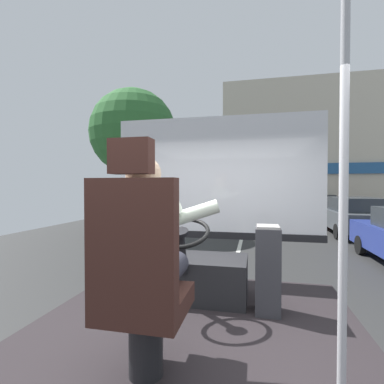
{
  "coord_description": "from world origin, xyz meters",
  "views": [
    {
      "loc": [
        0.46,
        -1.8,
        1.9
      ],
      "look_at": [
        -0.32,
        1.73,
        1.82
      ],
      "focal_mm": 26.52,
      "sensor_mm": 36.0,
      "label": 1
    }
  ],
  "objects_px": {
    "fare_box": "(268,269)",
    "parked_car_red": "(316,206)",
    "steering_console": "(191,275)",
    "parked_car_white": "(307,202)",
    "parked_car_charcoal": "(353,215)",
    "driver_seat": "(140,281)",
    "handrail_pole": "(344,185)",
    "bus_driver": "(147,242)"
  },
  "relations": [
    {
      "from": "driver_seat",
      "to": "steering_console",
      "type": "bearing_deg",
      "value": 90.0
    },
    {
      "from": "handrail_pole",
      "to": "parked_car_charcoal",
      "type": "bearing_deg",
      "value": 72.58
    },
    {
      "from": "driver_seat",
      "to": "handrail_pole",
      "type": "xyz_separation_m",
      "value": [
        1.06,
        0.11,
        0.53
      ]
    },
    {
      "from": "bus_driver",
      "to": "parked_car_charcoal",
      "type": "distance_m",
      "value": 11.49
    },
    {
      "from": "bus_driver",
      "to": "fare_box",
      "type": "bearing_deg",
      "value": 53.12
    },
    {
      "from": "handrail_pole",
      "to": "fare_box",
      "type": "bearing_deg",
      "value": 108.45
    },
    {
      "from": "parked_car_charcoal",
      "to": "parked_car_white",
      "type": "distance_m",
      "value": 11.91
    },
    {
      "from": "driver_seat",
      "to": "bus_driver",
      "type": "distance_m",
      "value": 0.22
    },
    {
      "from": "steering_console",
      "to": "parked_car_white",
      "type": "xyz_separation_m",
      "value": [
        4.67,
        21.33,
        -0.38
      ]
    },
    {
      "from": "driver_seat",
      "to": "parked_car_charcoal",
      "type": "relative_size",
      "value": 0.33
    },
    {
      "from": "handrail_pole",
      "to": "parked_car_red",
      "type": "height_order",
      "value": "handrail_pole"
    },
    {
      "from": "bus_driver",
      "to": "parked_car_charcoal",
      "type": "relative_size",
      "value": 0.2
    },
    {
      "from": "handrail_pole",
      "to": "parked_car_charcoal",
      "type": "xyz_separation_m",
      "value": [
        3.32,
        10.59,
        -1.15
      ]
    },
    {
      "from": "driver_seat",
      "to": "parked_car_charcoal",
      "type": "distance_m",
      "value": 11.58
    },
    {
      "from": "steering_console",
      "to": "parked_car_charcoal",
      "type": "height_order",
      "value": "steering_console"
    },
    {
      "from": "driver_seat",
      "to": "bus_driver",
      "type": "height_order",
      "value": "driver_seat"
    },
    {
      "from": "fare_box",
      "to": "parked_car_white",
      "type": "distance_m",
      "value": 21.89
    },
    {
      "from": "driver_seat",
      "to": "parked_car_charcoal",
      "type": "bearing_deg",
      "value": 67.74
    },
    {
      "from": "parked_car_charcoal",
      "to": "parked_car_red",
      "type": "bearing_deg",
      "value": 91.54
    },
    {
      "from": "parked_car_charcoal",
      "to": "parked_car_white",
      "type": "bearing_deg",
      "value": 88.59
    },
    {
      "from": "driver_seat",
      "to": "handrail_pole",
      "type": "relative_size",
      "value": 0.61
    },
    {
      "from": "bus_driver",
      "to": "parked_car_white",
      "type": "bearing_deg",
      "value": 78.27
    },
    {
      "from": "parked_car_white",
      "to": "steering_console",
      "type": "bearing_deg",
      "value": -102.35
    },
    {
      "from": "fare_box",
      "to": "parked_car_charcoal",
      "type": "bearing_deg",
      "value": 69.22
    },
    {
      "from": "driver_seat",
      "to": "parked_car_white",
      "type": "height_order",
      "value": "driver_seat"
    },
    {
      "from": "steering_console",
      "to": "handrail_pole",
      "type": "height_order",
      "value": "handrail_pole"
    },
    {
      "from": "fare_box",
      "to": "parked_car_red",
      "type": "height_order",
      "value": "fare_box"
    },
    {
      "from": "bus_driver",
      "to": "driver_seat",
      "type": "bearing_deg",
      "value": -90.0
    },
    {
      "from": "fare_box",
      "to": "parked_car_white",
      "type": "bearing_deg",
      "value": 79.62
    },
    {
      "from": "parked_car_charcoal",
      "to": "fare_box",
      "type": "bearing_deg",
      "value": -110.78
    },
    {
      "from": "handrail_pole",
      "to": "fare_box",
      "type": "relative_size",
      "value": 2.91
    },
    {
      "from": "steering_console",
      "to": "bus_driver",
      "type": "bearing_deg",
      "value": -90.0
    },
    {
      "from": "parked_car_red",
      "to": "bus_driver",
      "type": "bearing_deg",
      "value": -104.26
    },
    {
      "from": "bus_driver",
      "to": "parked_car_white",
      "type": "xyz_separation_m",
      "value": [
        4.67,
        22.5,
        -0.93
      ]
    },
    {
      "from": "parked_car_red",
      "to": "driver_seat",
      "type": "bearing_deg",
      "value": -104.17
    },
    {
      "from": "fare_box",
      "to": "bus_driver",
      "type": "bearing_deg",
      "value": -126.88
    },
    {
      "from": "steering_console",
      "to": "parked_car_white",
      "type": "relative_size",
      "value": 0.25
    },
    {
      "from": "handrail_pole",
      "to": "parked_car_charcoal",
      "type": "distance_m",
      "value": 11.16
    },
    {
      "from": "driver_seat",
      "to": "parked_car_white",
      "type": "relative_size",
      "value": 0.31
    },
    {
      "from": "steering_console",
      "to": "handrail_pole",
      "type": "distance_m",
      "value": 1.8
    },
    {
      "from": "driver_seat",
      "to": "bus_driver",
      "type": "relative_size",
      "value": 1.66
    },
    {
      "from": "bus_driver",
      "to": "parked_car_red",
      "type": "xyz_separation_m",
      "value": [
        4.22,
        16.59,
        -0.84
      ]
    }
  ]
}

